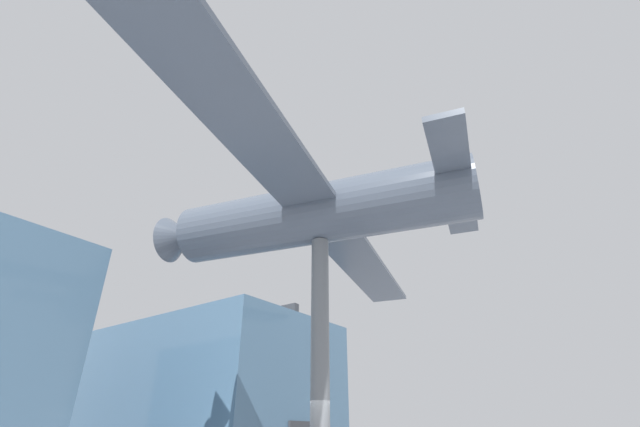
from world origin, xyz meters
TOP-DOWN VIEW (x-y plane):
  - glass_pavilion_right at (7.68, 14.65)m, footprint 8.77×15.88m
  - support_pylon_central at (0.00, 0.00)m, footprint 0.54×0.54m
  - suspended_airplane at (-0.06, 0.22)m, footprint 21.24×12.06m

SIDE VIEW (x-z plane):
  - support_pylon_central at x=0.00m, z-range 0.00..7.29m
  - glass_pavilion_right at x=7.68m, z-range -0.29..7.87m
  - suspended_airplane at x=-0.06m, z-range 6.66..9.98m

